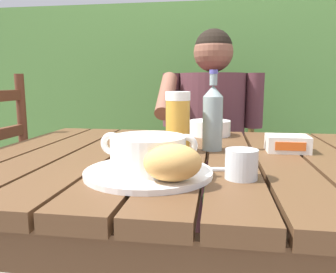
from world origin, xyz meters
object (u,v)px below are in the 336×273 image
(table_knife, at_px, (206,169))
(diner_bowl, at_px, (210,128))
(soup_bowl, at_px, (148,152))
(beer_glass, at_px, (178,122))
(serving_plate, at_px, (148,172))
(beer_bottle, at_px, (213,117))
(person_eating, at_px, (211,133))
(butter_tub, at_px, (287,144))
(water_glass_small, at_px, (241,164))
(chair_near_diner, at_px, (211,170))
(bread_roll, at_px, (173,163))

(table_knife, distance_m, diner_bowl, 0.52)
(soup_bowl, xyz_separation_m, table_knife, (0.12, 0.06, -0.05))
(beer_glass, bearing_deg, table_knife, -65.58)
(serving_plate, relative_size, beer_bottle, 1.18)
(person_eating, xyz_separation_m, serving_plate, (-0.12, -0.92, 0.05))
(person_eating, relative_size, beer_glass, 6.91)
(butter_tub, distance_m, table_knife, 0.34)
(beer_glass, xyz_separation_m, beer_bottle, (0.10, 0.04, 0.01))
(beer_glass, xyz_separation_m, butter_tub, (0.32, 0.05, -0.06))
(person_eating, relative_size, water_glass_small, 17.60)
(chair_near_diner, distance_m, beer_bottle, 0.90)
(soup_bowl, bearing_deg, beer_bottle, 65.89)
(water_glass_small, height_order, butter_tub, water_glass_small)
(bread_roll, xyz_separation_m, table_knife, (0.06, 0.13, -0.04))
(table_knife, bearing_deg, diner_bowl, 90.53)
(chair_near_diner, xyz_separation_m, beer_bottle, (0.01, -0.82, 0.38))
(beer_bottle, bearing_deg, beer_glass, -158.54)
(beer_glass, bearing_deg, butter_tub, 8.77)
(serving_plate, height_order, diner_bowl, diner_bowl)
(chair_near_diner, distance_m, table_knife, 1.09)
(diner_bowl, bearing_deg, butter_tub, -49.27)
(person_eating, distance_m, water_glass_small, 0.92)
(chair_near_diner, xyz_separation_m, water_glass_small, (0.08, -1.11, 0.31))
(chair_near_diner, relative_size, serving_plate, 3.33)
(person_eating, relative_size, diner_bowl, 7.82)
(beer_bottle, bearing_deg, table_knife, -92.17)
(soup_bowl, xyz_separation_m, beer_bottle, (0.13, 0.30, 0.05))
(beer_bottle, bearing_deg, water_glass_small, -77.25)
(butter_tub, relative_size, table_knife, 0.70)
(person_eating, bearing_deg, diner_bowl, -89.52)
(bread_roll, bearing_deg, soup_bowl, 130.60)
(person_eating, height_order, beer_glass, person_eating)
(chair_near_diner, relative_size, table_knife, 5.55)
(diner_bowl, bearing_deg, water_glass_small, -82.03)
(serving_plate, bearing_deg, bread_roll, -49.40)
(beer_bottle, distance_m, diner_bowl, 0.29)
(beer_glass, bearing_deg, bread_roll, -84.68)
(serving_plate, bearing_deg, water_glass_small, 0.63)
(chair_near_diner, height_order, soup_bowl, chair_near_diner)
(soup_bowl, relative_size, diner_bowl, 1.38)
(soup_bowl, relative_size, table_knife, 1.27)
(water_glass_small, bearing_deg, diner_bowl, 97.97)
(soup_bowl, bearing_deg, chair_near_diner, 83.94)
(person_eating, xyz_separation_m, beer_bottle, (0.02, -0.62, 0.14))
(soup_bowl, bearing_deg, water_glass_small, 0.63)
(beer_glass, relative_size, diner_bowl, 1.13)
(chair_near_diner, height_order, water_glass_small, chair_near_diner)
(soup_bowl, xyz_separation_m, butter_tub, (0.35, 0.31, -0.03))
(beer_bottle, height_order, table_knife, beer_bottle)
(soup_bowl, bearing_deg, diner_bowl, 78.35)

